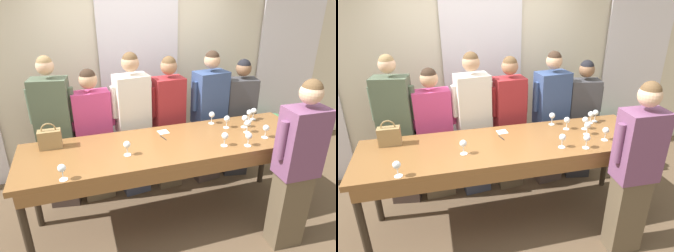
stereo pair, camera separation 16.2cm
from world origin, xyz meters
TOP-DOWN VIEW (x-y plane):
  - ground_plane at (0.00, 0.00)m, footprint 18.00×18.00m
  - wall_back at (0.00, 1.43)m, footprint 12.00×0.06m
  - curtain_panel_center at (0.00, 1.36)m, footprint 1.07×0.03m
  - curtain_panel_right at (2.40, 1.36)m, footprint 1.07×0.03m
  - tasting_bar at (0.00, -0.03)m, footprint 3.00×0.85m
  - wine_bottle at (1.13, -0.29)m, footprint 0.08×0.08m
  - handbag at (-1.17, 0.25)m, footprint 0.22×0.10m
  - wine_glass_front_left at (0.88, -0.02)m, footprint 0.07×0.07m
  - wine_glass_front_mid at (0.92, 0.11)m, footprint 0.07×0.07m
  - wine_glass_front_right at (0.72, -0.30)m, footprint 0.07×0.07m
  - wine_glass_center_left at (1.15, 0.28)m, footprint 0.07×0.07m
  - wine_glass_center_mid at (0.72, 0.16)m, footprint 0.07×0.07m
  - wine_glass_center_right at (-1.05, -0.37)m, footprint 0.07×0.07m
  - wine_glass_back_left at (0.99, -0.19)m, footprint 0.07×0.07m
  - wine_glass_back_mid at (1.07, 0.25)m, footprint 0.07×0.07m
  - wine_glass_back_right at (-0.47, -0.12)m, footprint 0.07×0.07m
  - wine_glass_near_host at (0.49, -0.23)m, footprint 0.07×0.07m
  - wine_glass_by_bottle at (0.61, 0.32)m, footprint 0.07×0.07m
  - napkin at (0.00, 0.26)m, footprint 0.12×0.12m
  - pen at (-0.04, 0.12)m, footprint 0.04×0.12m
  - guest_olive_jacket at (-1.14, 0.68)m, footprint 0.51×0.30m
  - guest_pink_top at (-0.73, 0.68)m, footprint 0.54×0.24m
  - guest_cream_sweater at (-0.25, 0.68)m, footprint 0.51×0.31m
  - guest_striped_shirt at (0.20, 0.68)m, footprint 0.48×0.28m
  - guest_navy_coat at (0.75, 0.68)m, footprint 0.53×0.32m
  - guest_beige_cap at (1.19, 0.68)m, footprint 0.50×0.31m
  - host_pouring at (1.03, -0.67)m, footprint 0.49×0.26m
  - potted_plant at (2.09, 1.07)m, footprint 0.33×0.33m

SIDE VIEW (x-z plane):
  - ground_plane at x=0.00m, z-range 0.00..0.00m
  - potted_plant at x=2.09m, z-range 0.02..0.69m
  - guest_beige_cap at x=1.19m, z-range 0.02..1.67m
  - guest_pink_top at x=-0.73m, z-range 0.03..1.69m
  - guest_striped_shirt at x=0.20m, z-range 0.03..1.78m
  - host_pouring at x=1.03m, z-range 0.02..1.79m
  - guest_navy_coat at x=0.75m, z-range 0.01..1.80m
  - tasting_bar at x=0.00m, z-range 0.41..1.41m
  - guest_cream_sweater at x=-0.25m, z-range 0.02..1.84m
  - guest_olive_jacket at x=-1.14m, z-range 0.02..1.85m
  - napkin at x=0.00m, z-range 1.00..1.00m
  - pen at x=-0.04m, z-range 1.00..1.01m
  - handbag at x=-1.17m, z-range 0.97..1.24m
  - wine_glass_front_right at x=0.72m, z-range 1.03..1.18m
  - wine_glass_back_left at x=0.99m, z-range 1.03..1.18m
  - wine_glass_back_right at x=-0.47m, z-range 1.03..1.18m
  - wine_glass_front_left at x=0.88m, z-range 1.03..1.18m
  - wine_glass_front_mid at x=0.92m, z-range 1.03..1.18m
  - wine_glass_center_left at x=1.15m, z-range 1.03..1.18m
  - wine_glass_center_mid at x=0.72m, z-range 1.03..1.18m
  - wine_glass_center_right at x=-1.05m, z-range 1.03..1.18m
  - wine_glass_back_mid at x=1.07m, z-range 1.03..1.18m
  - wine_glass_near_host at x=0.49m, z-range 1.03..1.18m
  - wine_glass_by_bottle at x=0.61m, z-range 1.03..1.18m
  - wine_bottle at x=1.13m, z-range 0.96..1.26m
  - curtain_panel_center at x=0.00m, z-range 0.00..2.69m
  - curtain_panel_right at x=2.40m, z-range 0.00..2.69m
  - wall_back at x=0.00m, z-range 0.00..2.80m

